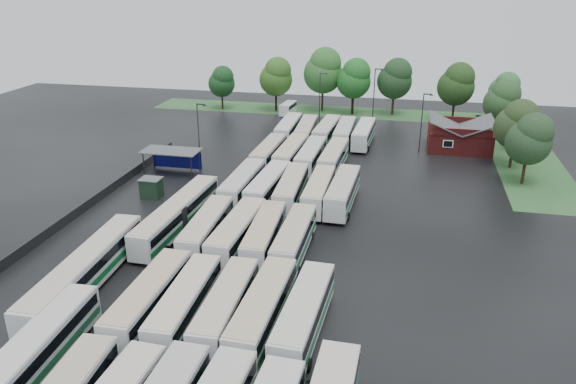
# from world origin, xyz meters

# --- Properties ---
(ground) EXTENTS (160.00, 160.00, 0.00)m
(ground) POSITION_xyz_m (0.00, 0.00, 0.00)
(ground) COLOR black
(ground) RESTS_ON ground
(brick_building) EXTENTS (10.07, 8.60, 5.39)m
(brick_building) POSITION_xyz_m (24.00, 42.77, 1.87)
(brick_building) COLOR maroon
(brick_building) RESTS_ON ground
(wash_shed) EXTENTS (8.20, 4.20, 3.58)m
(wash_shed) POSITION_xyz_m (-17.20, 22.02, 2.99)
(wash_shed) COLOR #2D2D30
(wash_shed) RESTS_ON ground
(utility_hut) EXTENTS (2.70, 2.20, 2.62)m
(utility_hut) POSITION_xyz_m (-16.20, 12.60, 1.32)
(utility_hut) COLOR black
(utility_hut) RESTS_ON ground
(grass_strip_north) EXTENTS (80.00, 10.00, 0.01)m
(grass_strip_north) POSITION_xyz_m (2.00, 64.80, 0.01)
(grass_strip_north) COLOR #2F5C2C
(grass_strip_north) RESTS_ON ground
(grass_strip_east) EXTENTS (10.00, 50.00, 0.01)m
(grass_strip_east) POSITION_xyz_m (34.00, 42.80, 0.01)
(grass_strip_east) COLOR #2F5C2C
(grass_strip_east) RESTS_ON ground
(west_fence) EXTENTS (0.10, 50.00, 1.20)m
(west_fence) POSITION_xyz_m (-22.20, 8.00, 0.60)
(west_fence) COLOR #2D2D30
(west_fence) RESTS_ON ground
(bus_r1c0) EXTENTS (2.68, 12.55, 3.49)m
(bus_r1c0) POSITION_xyz_m (-4.48, -12.71, 1.92)
(bus_r1c0) COLOR silver
(bus_r1c0) RESTS_ON ground
(bus_r1c1) EXTENTS (2.95, 12.22, 3.38)m
(bus_r1c1) POSITION_xyz_m (-1.34, -12.65, 1.86)
(bus_r1c1) COLOR silver
(bus_r1c1) RESTS_ON ground
(bus_r1c2) EXTENTS (2.80, 12.14, 3.37)m
(bus_r1c2) POSITION_xyz_m (2.13, -12.44, 1.85)
(bus_r1c2) COLOR silver
(bus_r1c2) RESTS_ON ground
(bus_r1c3) EXTENTS (2.99, 12.76, 3.54)m
(bus_r1c3) POSITION_xyz_m (5.21, -12.34, 1.94)
(bus_r1c3) COLOR silver
(bus_r1c3) RESTS_ON ground
(bus_r1c4) EXTENTS (3.15, 12.64, 3.49)m
(bus_r1c4) POSITION_xyz_m (8.59, -12.34, 1.92)
(bus_r1c4) COLOR silver
(bus_r1c4) RESTS_ON ground
(bus_r2c0) EXTENTS (3.04, 12.28, 3.39)m
(bus_r2c0) POSITION_xyz_m (-4.54, 1.31, 1.87)
(bus_r2c0) COLOR silver
(bus_r2c0) RESTS_ON ground
(bus_r2c1) EXTENTS (3.05, 12.65, 3.50)m
(bus_r2c1) POSITION_xyz_m (-1.07, 1.07, 1.92)
(bus_r2c1) COLOR silver
(bus_r2c1) RESTS_ON ground
(bus_r2c2) EXTENTS (3.11, 12.16, 3.36)m
(bus_r2c2) POSITION_xyz_m (1.83, 1.19, 1.85)
(bus_r2c2) COLOR silver
(bus_r2c2) RESTS_ON ground
(bus_r2c3) EXTENTS (2.59, 12.12, 3.37)m
(bus_r2c3) POSITION_xyz_m (5.04, 1.01, 1.86)
(bus_r2c3) COLOR silver
(bus_r2c3) RESTS_ON ground
(bus_r3c0) EXTENTS (2.89, 12.67, 3.52)m
(bus_r3c0) POSITION_xyz_m (-4.55, 14.80, 1.93)
(bus_r3c0) COLOR silver
(bus_r3c0) RESTS_ON ground
(bus_r3c1) EXTENTS (3.23, 12.57, 3.47)m
(bus_r3c1) POSITION_xyz_m (-1.23, 14.89, 1.91)
(bus_r3c1) COLOR silver
(bus_r3c1) RESTS_ON ground
(bus_r3c2) EXTENTS (3.11, 12.44, 3.44)m
(bus_r3c2) POSITION_xyz_m (1.85, 14.60, 1.89)
(bus_r3c2) COLOR silver
(bus_r3c2) RESTS_ON ground
(bus_r3c3) EXTENTS (2.64, 12.08, 3.36)m
(bus_r3c3) POSITION_xyz_m (5.32, 14.74, 1.85)
(bus_r3c3) COLOR silver
(bus_r3c3) RESTS_ON ground
(bus_r3c4) EXTENTS (3.08, 12.67, 3.50)m
(bus_r3c4) POSITION_xyz_m (8.30, 14.92, 1.93)
(bus_r3c4) COLOR silver
(bus_r3c4) RESTS_ON ground
(bus_r4c0) EXTENTS (2.89, 12.25, 3.39)m
(bus_r4c0) POSITION_xyz_m (-4.54, 28.49, 1.87)
(bus_r4c0) COLOR silver
(bus_r4c0) RESTS_ON ground
(bus_r4c1) EXTENTS (3.05, 12.63, 3.49)m
(bus_r4c1) POSITION_xyz_m (-1.17, 28.68, 1.92)
(bus_r4c1) COLOR silver
(bus_r4c1) RESTS_ON ground
(bus_r4c2) EXTENTS (2.84, 12.37, 3.43)m
(bus_r4c2) POSITION_xyz_m (1.92, 28.11, 1.89)
(bus_r4c2) COLOR silver
(bus_r4c2) RESTS_ON ground
(bus_r4c3) EXTENTS (3.03, 12.37, 3.42)m
(bus_r4c3) POSITION_xyz_m (5.31, 28.19, 1.88)
(bus_r4c3) COLOR silver
(bus_r4c3) RESTS_ON ground
(bus_r5c0) EXTENTS (2.90, 12.48, 3.46)m
(bus_r5c0) POSITION_xyz_m (-4.54, 42.33, 1.90)
(bus_r5c0) COLOR silver
(bus_r5c0) RESTS_ON ground
(bus_r5c1) EXTENTS (3.13, 12.20, 3.37)m
(bus_r5c1) POSITION_xyz_m (-1.35, 41.95, 1.85)
(bus_r5c1) COLOR silver
(bus_r5c1) RESTS_ON ground
(bus_r5c2) EXTENTS (3.24, 12.49, 3.44)m
(bus_r5c2) POSITION_xyz_m (2.18, 42.32, 1.89)
(bus_r5c2) COLOR silver
(bus_r5c2) RESTS_ON ground
(bus_r5c3) EXTENTS (2.70, 12.33, 3.43)m
(bus_r5c3) POSITION_xyz_m (5.25, 41.93, 1.88)
(bus_r5c3) COLOR silver
(bus_r5c3) RESTS_ON ground
(bus_r5c4) EXTENTS (3.08, 12.25, 3.38)m
(bus_r5c4) POSITION_xyz_m (8.46, 42.19, 1.86)
(bus_r5c4) COLOR silver
(bus_r5c4) RESTS_ON ground
(artic_bus_west_a) EXTENTS (3.42, 18.51, 3.42)m
(artic_bus_west_a) POSITION_xyz_m (-9.30, -23.06, 1.89)
(artic_bus_west_a) COLOR silver
(artic_bus_west_a) RESTS_ON ground
(artic_bus_west_b) EXTENTS (3.34, 18.44, 3.40)m
(artic_bus_west_b) POSITION_xyz_m (-9.06, 4.26, 1.89)
(artic_bus_west_b) COLOR silver
(artic_bus_west_b) RESTS_ON ground
(artic_bus_west_c) EXTENTS (3.42, 19.02, 3.51)m
(artic_bus_west_c) POSITION_xyz_m (-12.24, -9.61, 1.95)
(artic_bus_west_c) COLOR silver
(artic_bus_west_c) RESTS_ON ground
(minibus) EXTENTS (2.60, 5.76, 2.44)m
(minibus) POSITION_xyz_m (-8.47, 60.16, 1.35)
(minibus) COLOR white
(minibus) RESTS_ON ground
(tree_north_0) EXTENTS (5.54, 5.54, 9.17)m
(tree_north_0) POSITION_xyz_m (-22.96, 61.94, 5.90)
(tree_north_0) COLOR #302210
(tree_north_0) RESTS_ON ground
(tree_north_1) EXTENTS (6.78, 6.78, 11.23)m
(tree_north_1) POSITION_xyz_m (-11.42, 62.59, 7.22)
(tree_north_1) COLOR black
(tree_north_1) RESTS_ON ground
(tree_north_2) EXTENTS (7.97, 7.97, 13.20)m
(tree_north_2) POSITION_xyz_m (-1.98, 64.55, 8.49)
(tree_north_2) COLOR #332413
(tree_north_2) RESTS_ON ground
(tree_north_3) EXTENTS (6.90, 6.90, 11.42)m
(tree_north_3) POSITION_xyz_m (4.46, 63.30, 7.35)
(tree_north_3) COLOR black
(tree_north_3) RESTS_ON ground
(tree_north_4) EXTENTS (6.95, 6.95, 11.51)m
(tree_north_4) POSITION_xyz_m (12.50, 64.61, 7.40)
(tree_north_4) COLOR #3D281B
(tree_north_4) RESTS_ON ground
(tree_north_5) EXTENTS (6.98, 6.98, 11.56)m
(tree_north_5) POSITION_xyz_m (24.11, 60.96, 7.44)
(tree_north_5) COLOR black
(tree_north_5) RESTS_ON ground
(tree_north_6) EXTENTS (5.82, 5.82, 9.64)m
(tree_north_6) POSITION_xyz_m (33.25, 63.78, 6.20)
(tree_north_6) COLOR #2E2319
(tree_north_6) RESTS_ON ground
(tree_east_0) EXTENTS (6.08, 6.08, 10.08)m
(tree_east_0) POSITION_xyz_m (31.75, 28.00, 6.48)
(tree_east_0) COLOR #342114
(tree_east_0) RESTS_ON ground
(tree_east_1) EXTENTS (6.30, 6.30, 10.44)m
(tree_east_1) POSITION_xyz_m (31.11, 34.85, 6.71)
(tree_east_1) COLOR #2E2218
(tree_east_1) RESTS_ON ground
(tree_east_2) EXTENTS (4.31, 4.28, 7.08)m
(tree_east_2) POSITION_xyz_m (33.86, 44.18, 4.55)
(tree_east_2) COLOR black
(tree_east_2) RESTS_ON ground
(tree_east_3) EXTENTS (6.23, 6.23, 10.32)m
(tree_east_3) POSITION_xyz_m (31.25, 51.50, 6.64)
(tree_east_3) COLOR #372213
(tree_east_3) RESTS_ON ground
(tree_east_4) EXTENTS (4.86, 4.82, 7.99)m
(tree_east_4) POSITION_xyz_m (32.14, 60.15, 5.14)
(tree_east_4) COLOR #34261A
(tree_east_4) RESTS_ON ground
(lamp_post_ne) EXTENTS (1.47, 0.29, 9.57)m
(lamp_post_ne) POSITION_xyz_m (17.79, 39.96, 5.55)
(lamp_post_ne) COLOR #2D2D30
(lamp_post_ne) RESTS_ON ground
(lamp_post_nw) EXTENTS (1.50, 0.29, 9.76)m
(lamp_post_nw) POSITION_xyz_m (-14.03, 24.91, 5.67)
(lamp_post_nw) COLOR #2D2D30
(lamp_post_nw) RESTS_ON ground
(lamp_post_back_w) EXTENTS (1.49, 0.29, 9.70)m
(lamp_post_back_w) POSITION_xyz_m (-0.97, 54.48, 5.63)
(lamp_post_back_w) COLOR #2D2D30
(lamp_post_back_w) RESTS_ON ground
(lamp_post_back_e) EXTENTS (1.66, 0.32, 10.80)m
(lamp_post_back_e) POSITION_xyz_m (9.15, 54.76, 6.27)
(lamp_post_back_e) COLOR #2D2D30
(lamp_post_back_e) RESTS_ON ground
(puddle_2) EXTENTS (7.35, 7.35, 0.01)m
(puddle_2) POSITION_xyz_m (-10.31, 0.92, 0.00)
(puddle_2) COLOR black
(puddle_2) RESTS_ON ground
(puddle_3) EXTENTS (3.85, 3.85, 0.01)m
(puddle_3) POSITION_xyz_m (3.52, -2.94, 0.00)
(puddle_3) COLOR black
(puddle_3) RESTS_ON ground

